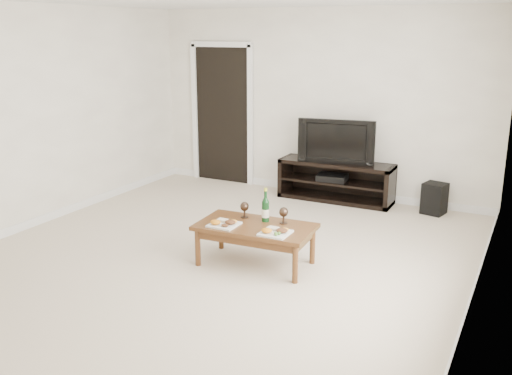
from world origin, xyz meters
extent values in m
plane|color=beige|center=(0.00, 0.00, 0.00)|extent=(5.50, 5.50, 0.00)
cube|color=white|center=(0.00, 2.77, 1.30)|extent=(5.00, 0.04, 2.60)
cube|color=black|center=(-1.55, 2.73, 1.02)|extent=(0.90, 0.02, 2.05)
cube|color=black|center=(0.39, 2.50, 0.28)|extent=(1.58, 0.45, 0.55)
imported|color=black|center=(0.39, 2.50, 0.85)|extent=(1.05, 0.30, 0.60)
cube|color=black|center=(0.34, 2.48, 0.33)|extent=(0.43, 0.34, 0.08)
cube|color=black|center=(1.73, 2.50, 0.20)|extent=(0.32, 0.32, 0.40)
cube|color=#5C3219|center=(0.43, -0.02, 0.21)|extent=(1.19, 0.70, 0.42)
cube|color=white|center=(0.16, -0.18, 0.45)|extent=(0.27, 0.27, 0.07)
cube|color=white|center=(0.71, -0.17, 0.45)|extent=(0.27, 0.27, 0.07)
cylinder|color=#0E3314|center=(0.47, 0.12, 0.59)|extent=(0.07, 0.07, 0.35)
camera|label=1|loc=(2.87, -4.80, 2.29)|focal=40.00mm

